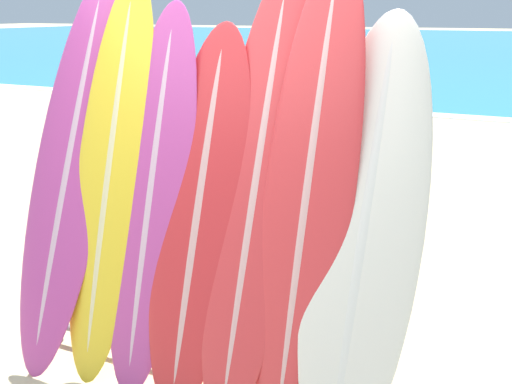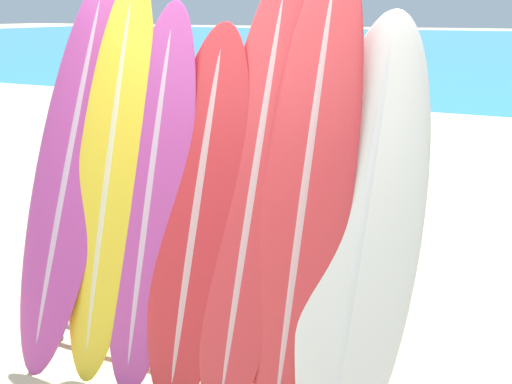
{
  "view_description": "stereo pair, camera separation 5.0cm",
  "coord_description": "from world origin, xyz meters",
  "px_view_note": "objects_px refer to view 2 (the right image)",
  "views": [
    {
      "loc": [
        1.79,
        -2.53,
        2.16
      ],
      "look_at": [
        0.18,
        1.0,
        0.98
      ],
      "focal_mm": 42.0,
      "sensor_mm": 36.0,
      "label": 1
    },
    {
      "loc": [
        1.84,
        -2.51,
        2.16
      ],
      "look_at": [
        0.18,
        1.0,
        0.98
      ],
      "focal_mm": 42.0,
      "sensor_mm": 36.0,
      "label": 2
    }
  ],
  "objects_px": {
    "surfboard_slot_5": "(306,195)",
    "person_mid_beach": "(341,140)",
    "surfboard_slot_1": "(110,177)",
    "surfboard_slot_2": "(151,198)",
    "surfboard_slot_3": "(198,216)",
    "surfboard_slot_0": "(71,169)",
    "surfboard_rack": "(198,304)",
    "person_near_water": "(350,152)",
    "surfboard_slot_4": "(254,194)",
    "surfboard_slot_6": "(361,235)"
  },
  "relations": [
    {
      "from": "surfboard_slot_5",
      "to": "person_mid_beach",
      "type": "relative_size",
      "value": 1.65
    },
    {
      "from": "surfboard_slot_1",
      "to": "surfboard_slot_2",
      "type": "height_order",
      "value": "surfboard_slot_1"
    },
    {
      "from": "surfboard_slot_3",
      "to": "surfboard_slot_5",
      "type": "distance_m",
      "value": 0.65
    },
    {
      "from": "surfboard_slot_5",
      "to": "surfboard_slot_3",
      "type": "bearing_deg",
      "value": -175.23
    },
    {
      "from": "surfboard_slot_0",
      "to": "person_mid_beach",
      "type": "distance_m",
      "value": 3.42
    },
    {
      "from": "surfboard_slot_0",
      "to": "surfboard_slot_3",
      "type": "bearing_deg",
      "value": -3.76
    },
    {
      "from": "surfboard_rack",
      "to": "person_near_water",
      "type": "bearing_deg",
      "value": 83.97
    },
    {
      "from": "person_mid_beach",
      "to": "surfboard_slot_5",
      "type": "bearing_deg",
      "value": -165.71
    },
    {
      "from": "surfboard_slot_1",
      "to": "surfboard_slot_4",
      "type": "distance_m",
      "value": 0.95
    },
    {
      "from": "surfboard_rack",
      "to": "surfboard_slot_5",
      "type": "height_order",
      "value": "surfboard_slot_5"
    },
    {
      "from": "person_near_water",
      "to": "person_mid_beach",
      "type": "relative_size",
      "value": 1.19
    },
    {
      "from": "surfboard_slot_3",
      "to": "surfboard_slot_5",
      "type": "bearing_deg",
      "value": 4.77
    },
    {
      "from": "surfboard_rack",
      "to": "surfboard_slot_6",
      "type": "xyz_separation_m",
      "value": [
        0.94,
        0.03,
        0.58
      ]
    },
    {
      "from": "person_near_water",
      "to": "person_mid_beach",
      "type": "height_order",
      "value": "person_near_water"
    },
    {
      "from": "surfboard_slot_0",
      "to": "person_near_water",
      "type": "height_order",
      "value": "surfboard_slot_0"
    },
    {
      "from": "surfboard_slot_2",
      "to": "surfboard_slot_3",
      "type": "distance_m",
      "value": 0.33
    },
    {
      "from": "surfboard_slot_6",
      "to": "surfboard_rack",
      "type": "bearing_deg",
      "value": -177.91
    },
    {
      "from": "person_mid_beach",
      "to": "surfboard_slot_0",
      "type": "bearing_deg",
      "value": 167.59
    },
    {
      "from": "surfboard_slot_4",
      "to": "surfboard_slot_5",
      "type": "xyz_separation_m",
      "value": [
        0.3,
        -0.01,
        0.04
      ]
    },
    {
      "from": "surfboard_slot_4",
      "to": "surfboard_slot_5",
      "type": "height_order",
      "value": "surfboard_slot_5"
    },
    {
      "from": "surfboard_slot_4",
      "to": "person_mid_beach",
      "type": "relative_size",
      "value": 1.6
    },
    {
      "from": "surfboard_slot_1",
      "to": "surfboard_slot_4",
      "type": "relative_size",
      "value": 0.99
    },
    {
      "from": "surfboard_slot_0",
      "to": "surfboard_slot_4",
      "type": "relative_size",
      "value": 1.0
    },
    {
      "from": "surfboard_slot_1",
      "to": "surfboard_slot_5",
      "type": "relative_size",
      "value": 0.96
    },
    {
      "from": "surfboard_slot_0",
      "to": "surfboard_slot_4",
      "type": "bearing_deg",
      "value": 0.0
    },
    {
      "from": "surfboard_slot_1",
      "to": "surfboard_slot_6",
      "type": "relative_size",
      "value": 1.1
    },
    {
      "from": "surfboard_slot_2",
      "to": "surfboard_slot_0",
      "type": "bearing_deg",
      "value": 175.69
    },
    {
      "from": "surfboard_rack",
      "to": "surfboard_slot_1",
      "type": "xyz_separation_m",
      "value": [
        -0.62,
        0.05,
        0.69
      ]
    },
    {
      "from": "surfboard_slot_4",
      "to": "surfboard_slot_3",
      "type": "bearing_deg",
      "value": -168.89
    },
    {
      "from": "surfboard_slot_2",
      "to": "surfboard_slot_5",
      "type": "relative_size",
      "value": 0.89
    },
    {
      "from": "surfboard_slot_3",
      "to": "surfboard_slot_2",
      "type": "bearing_deg",
      "value": 177.31
    },
    {
      "from": "surfboard_slot_3",
      "to": "person_mid_beach",
      "type": "distance_m",
      "value": 3.39
    },
    {
      "from": "surfboard_slot_2",
      "to": "surfboard_slot_5",
      "type": "height_order",
      "value": "surfboard_slot_5"
    },
    {
      "from": "surfboard_slot_1",
      "to": "person_mid_beach",
      "type": "bearing_deg",
      "value": 83.0
    },
    {
      "from": "surfboard_slot_2",
      "to": "surfboard_slot_4",
      "type": "bearing_deg",
      "value": 4.24
    },
    {
      "from": "surfboard_slot_1",
      "to": "person_mid_beach",
      "type": "distance_m",
      "value": 3.39
    },
    {
      "from": "surfboard_rack",
      "to": "surfboard_slot_4",
      "type": "distance_m",
      "value": 0.77
    },
    {
      "from": "surfboard_slot_1",
      "to": "surfboard_slot_5",
      "type": "bearing_deg",
      "value": 0.67
    },
    {
      "from": "surfboard_slot_1",
      "to": "surfboard_slot_2",
      "type": "distance_m",
      "value": 0.32
    },
    {
      "from": "surfboard_slot_0",
      "to": "surfboard_slot_2",
      "type": "distance_m",
      "value": 0.64
    },
    {
      "from": "surfboard_slot_0",
      "to": "surfboard_rack",
      "type": "bearing_deg",
      "value": -4.61
    },
    {
      "from": "surfboard_slot_3",
      "to": "person_mid_beach",
      "type": "height_order",
      "value": "surfboard_slot_3"
    },
    {
      "from": "surfboard_slot_0",
      "to": "surfboard_slot_5",
      "type": "relative_size",
      "value": 0.97
    },
    {
      "from": "person_near_water",
      "to": "surfboard_slot_3",
      "type": "bearing_deg",
      "value": -138.78
    },
    {
      "from": "surfboard_slot_2",
      "to": "surfboard_slot_3",
      "type": "height_order",
      "value": "surfboard_slot_2"
    },
    {
      "from": "surfboard_rack",
      "to": "person_mid_beach",
      "type": "distance_m",
      "value": 3.41
    },
    {
      "from": "surfboard_slot_0",
      "to": "surfboard_slot_6",
      "type": "bearing_deg",
      "value": -1.27
    },
    {
      "from": "surfboard_slot_4",
      "to": "surfboard_slot_2",
      "type": "bearing_deg",
      "value": -175.76
    },
    {
      "from": "surfboard_slot_1",
      "to": "person_near_water",
      "type": "distance_m",
      "value": 2.33
    },
    {
      "from": "surfboard_slot_3",
      "to": "surfboard_slot_6",
      "type": "height_order",
      "value": "surfboard_slot_6"
    }
  ]
}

